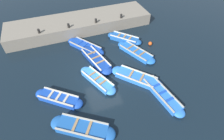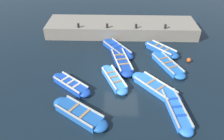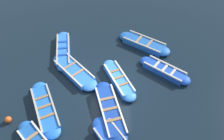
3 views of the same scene
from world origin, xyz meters
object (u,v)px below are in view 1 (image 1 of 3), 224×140
object	(u,v)px
bollard_north	(121,16)
bollard_mid_north	(96,21)
boat_far_corner	(85,47)
boat_outer_right	(162,94)
boat_mid_row	(136,77)
boat_drifting	(97,80)
bollard_mid_south	(68,26)
boat_tucked	(59,98)
boat_alongside	(124,39)
buoy_orange_near	(150,44)
bollard_south	(39,31)
boat_end_of_row	(82,128)
boat_near_quay	(136,52)
boat_centre	(96,59)

from	to	relation	value
bollard_north	bollard_mid_north	world-z (taller)	same
boat_far_corner	boat_outer_right	bearing A→B (deg)	-153.20
boat_mid_row	boat_drifting	distance (m)	2.65
boat_drifting	bollard_mid_north	size ratio (longest dim) A/B	9.34
bollard_mid_north	bollard_mid_south	bearing A→B (deg)	90.00
boat_tucked	boat_alongside	bearing A→B (deg)	-54.75
boat_tucked	boat_alongside	world-z (taller)	boat_alongside
boat_far_corner	buoy_orange_near	xyz separation A→B (m)	(-1.50, -5.23, -0.00)
boat_tucked	boat_outer_right	size ratio (longest dim) A/B	0.78
boat_mid_row	buoy_orange_near	distance (m)	4.22
boat_drifting	bollard_south	xyz separation A→B (m)	(5.81, 3.10, 1.06)
boat_far_corner	boat_drifting	size ratio (longest dim) A/B	1.07
bollard_south	buoy_orange_near	world-z (taller)	bollard_south
buoy_orange_near	bollard_mid_south	bearing A→B (deg)	60.84
boat_far_corner	boat_end_of_row	world-z (taller)	boat_end_of_row
boat_near_quay	boat_mid_row	bearing A→B (deg)	154.59
boat_centre	boat_outer_right	bearing A→B (deg)	-147.45
boat_end_of_row	bollard_mid_north	world-z (taller)	bollard_mid_north
boat_mid_row	bollard_mid_south	distance (m)	7.36
boat_end_of_row	boat_centre	bearing A→B (deg)	-24.01
boat_outer_right	bollard_north	xyz separation A→B (m)	(8.34, -0.69, 1.07)
boat_drifting	boat_alongside	distance (m)	5.23
boat_mid_row	boat_centre	world-z (taller)	boat_centre
boat_mid_row	boat_far_corner	bearing A→B (deg)	27.36
boat_far_corner	boat_centre	world-z (taller)	boat_centre
bollard_mid_north	bollard_mid_south	distance (m)	2.40
boat_tucked	bollard_mid_south	world-z (taller)	bollard_mid_south
boat_tucked	boat_outer_right	xyz separation A→B (m)	(-1.89, -6.08, -0.02)
boat_alongside	boat_outer_right	bearing A→B (deg)	178.33
boat_outer_right	buoy_orange_near	distance (m)	5.33
boat_far_corner	boat_drifting	world-z (taller)	boat_drifting
boat_near_quay	bollard_mid_south	xyz separation A→B (m)	(4.01, 4.43, 1.08)
boat_mid_row	bollard_south	size ratio (longest dim) A/B	9.57
boat_tucked	boat_end_of_row	world-z (taller)	boat_end_of_row
boat_tucked	boat_near_quay	size ratio (longest dim) A/B	0.80
bollard_south	bollard_mid_south	bearing A→B (deg)	-90.00
boat_mid_row	boat_end_of_row	xyz separation A→B (m)	(-2.34, 4.31, 0.03)
boat_outer_right	boat_centre	distance (m)	5.43
boat_drifting	bollard_south	world-z (taller)	bollard_south
bollard_mid_north	bollard_north	bearing A→B (deg)	-90.00
bollard_north	buoy_orange_near	bearing A→B (deg)	-159.33
boat_mid_row	bollard_mid_north	xyz separation A→B (m)	(6.51, 0.84, 1.08)
boat_end_of_row	boat_centre	distance (m)	5.56
boat_mid_row	boat_outer_right	size ratio (longest dim) A/B	0.89
boat_mid_row	boat_outer_right	world-z (taller)	same
boat_near_quay	boat_centre	world-z (taller)	boat_centre
boat_tucked	boat_centre	bearing A→B (deg)	-49.64
bollard_mid_south	bollard_north	bearing A→B (deg)	-90.00
boat_mid_row	bollard_mid_south	xyz separation A→B (m)	(6.51, 3.25, 1.08)
boat_near_quay	boat_end_of_row	size ratio (longest dim) A/B	1.05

